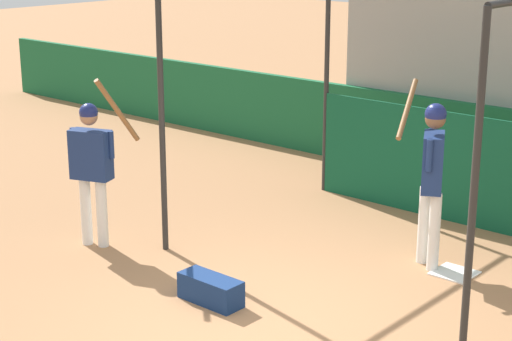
# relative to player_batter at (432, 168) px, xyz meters

# --- Properties ---
(ground_plane) EXTENTS (60.00, 60.00, 0.00)m
(ground_plane) POSITION_rel_player_batter_xyz_m (-0.44, -2.39, -1.15)
(ground_plane) COLOR #A8754C
(batting_cage) EXTENTS (3.98, 3.22, 3.13)m
(batting_cage) POSITION_rel_player_batter_xyz_m (-0.65, 1.04, 0.12)
(batting_cage) COLOR #282828
(batting_cage) RESTS_ON ground
(home_plate) EXTENTS (0.44, 0.44, 0.02)m
(home_plate) POSITION_rel_player_batter_xyz_m (0.36, -0.00, -1.15)
(home_plate) COLOR white
(home_plate) RESTS_ON ground
(player_batter) EXTENTS (0.78, 0.76, 2.03)m
(player_batter) POSITION_rel_player_batter_xyz_m (0.00, 0.00, 0.00)
(player_batter) COLOR white
(player_batter) RESTS_ON ground
(player_waiting) EXTENTS (0.71, 0.61, 2.09)m
(player_waiting) POSITION_rel_player_batter_xyz_m (-3.34, -2.05, -0.10)
(player_waiting) COLOR white
(player_waiting) RESTS_ON ground
(equipment_bag) EXTENTS (0.70, 0.28, 0.28)m
(equipment_bag) POSITION_rel_player_batter_xyz_m (-1.16, -2.32, -1.01)
(equipment_bag) COLOR navy
(equipment_bag) RESTS_ON ground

